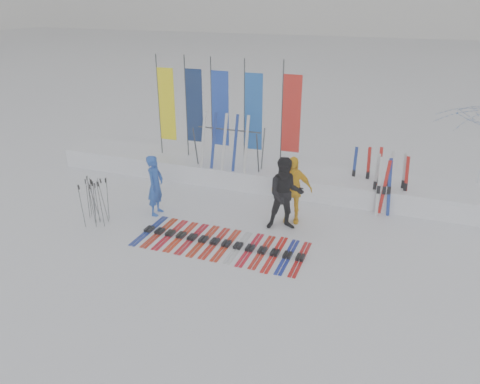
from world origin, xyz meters
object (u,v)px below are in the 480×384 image
at_px(person_blue, 155,185).
at_px(ski_row, 220,243).
at_px(person_yellow, 292,190).
at_px(ski_rack, 229,142).
at_px(person_black, 286,194).

relative_size(person_blue, ski_row, 0.41).
bearing_deg(person_blue, person_yellow, -81.51).
bearing_deg(ski_rack, person_blue, -112.59).
bearing_deg(ski_rack, person_yellow, -35.72).
bearing_deg(ski_row, person_black, 48.39).
relative_size(person_blue, person_black, 0.88).
height_order(person_blue, ski_row, person_blue).
bearing_deg(ski_row, person_yellow, 55.49).
xyz_separation_m(person_yellow, ski_rack, (-2.43, 1.75, 0.49)).
bearing_deg(person_black, ski_rack, 116.24).
height_order(person_blue, person_black, person_black).
bearing_deg(ski_row, person_blue, 156.99).
bearing_deg(ski_rack, ski_row, -71.48).
xyz_separation_m(person_blue, ski_row, (2.27, -0.96, -0.79)).
bearing_deg(person_blue, ski_row, -118.01).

